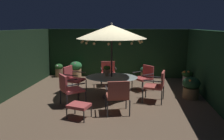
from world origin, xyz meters
name	(u,v)px	position (x,y,z in m)	size (l,w,h in m)	color
ground_plane	(108,96)	(0.00, 0.00, -0.01)	(7.12, 6.50, 0.02)	brown
hedge_backdrop_rear	(116,53)	(0.00, 3.10, 1.13)	(7.12, 0.30, 2.25)	#18311B
hedge_backdrop_left	(13,62)	(-3.41, 0.00, 1.13)	(0.30, 6.50, 2.25)	black
hedge_backdrop_right	(213,66)	(3.41, 0.00, 1.13)	(0.30, 6.50, 2.25)	#16341E
patio_dining_table	(112,80)	(0.14, -0.07, 0.59)	(1.76, 1.37, 0.72)	#302C30
patio_umbrella	(112,32)	(0.14, -0.07, 2.22)	(2.29, 2.29, 2.51)	#312F2F
centerpiece_planter	(107,70)	(-0.04, 0.03, 0.94)	(0.26, 0.26, 0.38)	tan
patio_chair_north	(69,88)	(-1.05, -1.03, 0.57)	(0.87, 0.86, 0.98)	#2D292F
patio_chair_northeast	(118,94)	(0.47, -1.56, 0.58)	(0.75, 0.71, 0.98)	#2E2E32
patio_chair_east	(157,84)	(1.63, -0.39, 0.59)	(0.73, 0.73, 1.00)	#2C3032
patio_chair_southeast	(145,76)	(1.29, 0.91, 0.54)	(0.84, 0.84, 0.93)	#29282D
patio_chair_south	(108,71)	(-0.17, 1.41, 0.57)	(0.72, 0.70, 0.97)	#313231
patio_chair_southwest	(72,77)	(-1.34, 0.29, 0.56)	(0.75, 0.75, 0.96)	#322E30
ottoman_footrest	(79,106)	(-0.52, -1.93, 0.34)	(0.64, 0.56, 0.39)	#2D2A2C
potted_plant_left_far	(59,70)	(-2.71, 2.64, 0.33)	(0.39, 0.40, 0.63)	#8C684B
potted_plant_right_far	(76,69)	(-1.87, 2.62, 0.41)	(0.57, 0.57, 0.76)	tan
potted_plant_right_near	(191,87)	(2.81, 0.09, 0.39)	(0.58, 0.58, 0.73)	olive
potted_plant_front_corner	(187,77)	(3.02, 1.67, 0.36)	(0.40, 0.40, 0.65)	beige
potted_plant_back_right	(145,72)	(1.36, 2.73, 0.31)	(0.44, 0.44, 0.56)	tan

